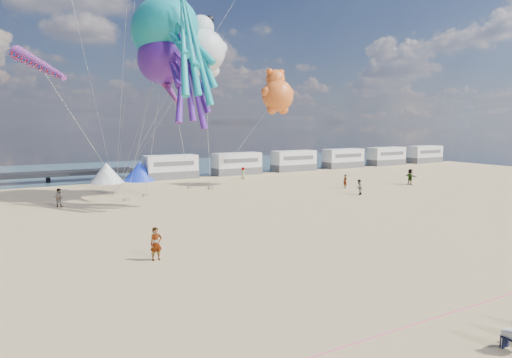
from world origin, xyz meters
name	(u,v)px	position (x,y,z in m)	size (l,w,h in m)	color
ground	(342,279)	(0.00, 0.00, 0.00)	(120.00, 120.00, 0.00)	#D7B77C
water	(99,170)	(0.00, 55.00, 0.02)	(120.00, 120.00, 0.00)	#335462
motorhome_0	(171,167)	(6.00, 40.00, 1.50)	(6.60, 2.50, 3.00)	silver
motorhome_1	(237,164)	(15.50, 40.00, 1.50)	(6.60, 2.50, 3.00)	silver
motorhome_2	(294,161)	(25.00, 40.00, 1.50)	(6.60, 2.50, 3.00)	silver
motorhome_3	(343,158)	(34.50, 40.00, 1.50)	(6.60, 2.50, 3.00)	silver
motorhome_4	(386,156)	(44.00, 40.00, 1.50)	(6.60, 2.50, 3.00)	silver
motorhome_5	(425,154)	(53.50, 40.00, 1.50)	(6.60, 2.50, 3.00)	silver
tent_white	(106,173)	(-2.00, 40.00, 1.20)	(4.00, 4.00, 2.40)	white
tent_blue	(140,171)	(2.00, 40.00, 1.20)	(4.00, 4.00, 2.40)	#1933CC
rope_line	(433,318)	(0.00, -5.00, 0.02)	(0.03, 0.03, 34.00)	#F2338C
standing_person	(156,244)	(-6.51, 7.02, 0.87)	(0.64, 0.42, 1.74)	tan
beachgoer_0	(243,173)	(13.97, 35.39, 0.75)	(0.55, 0.36, 1.49)	#7F6659
beachgoer_1	(359,187)	(17.56, 18.00, 0.78)	(0.76, 0.49, 1.55)	#7F6659
beachgoer_4	(410,177)	(27.89, 20.69, 0.92)	(1.07, 0.45, 1.83)	#7F6659
beachgoer_5	(345,181)	(19.49, 22.24, 0.76)	(1.41, 0.45, 1.52)	#7F6659
beachgoer_7	(59,198)	(-8.96, 25.83, 0.80)	(0.78, 0.51, 1.60)	#7F6659
sandbag_a	(127,200)	(-3.19, 26.06, 0.11)	(0.50, 0.35, 0.22)	gray
sandbag_b	(146,195)	(-0.92, 27.83, 0.11)	(0.50, 0.35, 0.22)	gray
sandbag_c	(211,188)	(6.51, 28.98, 0.11)	(0.50, 0.35, 0.22)	gray
sandbag_d	(190,187)	(4.83, 30.61, 0.11)	(0.50, 0.35, 0.22)	gray
sandbag_e	(116,193)	(-3.19, 30.29, 0.11)	(0.50, 0.35, 0.22)	gray
kite_octopus_teal	(164,29)	(0.79, 26.18, 15.62)	(4.67, 10.91, 12.46)	teal
kite_octopus_purple	(164,59)	(0.59, 25.77, 12.93)	(4.19, 9.77, 11.16)	#4B1B8E
kite_panda	(204,51)	(4.64, 25.97, 13.95)	(5.02, 4.73, 7.09)	silver
kite_teddy_orange	(278,96)	(14.46, 28.08, 10.10)	(4.26, 4.01, 6.02)	orange
windsock_left	(39,65)	(-10.45, 19.28, 11.01)	(1.10, 6.01, 6.01)	red
windsock_mid	(169,71)	(1.66, 27.56, 12.01)	(1.00, 6.03, 6.03)	red
windsock_right	(170,90)	(0.57, 24.33, 9.99)	(0.90, 4.44, 4.44)	red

